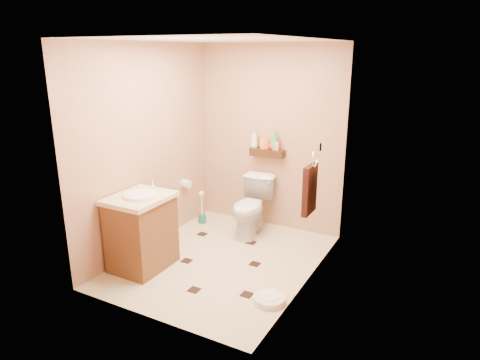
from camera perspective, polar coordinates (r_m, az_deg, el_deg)
The scene contains 19 objects.
ground at distance 4.97m, azimuth -2.33°, elevation -10.64°, with size 2.50×2.50×0.00m, color beige.
wall_back at distance 5.63m, azimuth 4.02°, elevation 5.61°, with size 2.00×0.04×2.40m, color tan.
wall_front at distance 3.57m, azimuth -12.79°, elevation -1.45°, with size 2.00×0.04×2.40m, color tan.
wall_left at distance 5.12m, azimuth -12.21°, elevation 4.12°, with size 0.04×2.50×2.40m, color tan.
wall_right at distance 4.14m, azimuth 9.49°, elevation 1.28°, with size 0.04×2.50×2.40m, color tan.
ceiling at distance 4.41m, azimuth -2.72°, elevation 18.20°, with size 2.00×2.50×0.02m, color white.
wall_shelf at distance 5.60m, azimuth 3.65°, elevation 3.66°, with size 0.46×0.14×0.10m, color #3E2011.
floor_accents at distance 4.93m, azimuth -2.34°, elevation -10.87°, with size 1.29×1.36×0.01m.
toilet at distance 5.52m, azimuth 1.51°, elevation -3.57°, with size 0.41×0.73×0.74m, color white.
vanity at distance 4.78m, azimuth -12.97°, elevation -6.62°, with size 0.56×0.68×0.95m.
bathroom_scale at distance 4.23m, azimuth 3.93°, elevation -15.54°, with size 0.32×0.32×0.06m.
toilet_brush at distance 5.95m, azimuth -5.10°, elevation -4.22°, with size 0.11×0.11×0.46m.
towel_ring at distance 4.47m, azimuth 9.33°, elevation -0.97°, with size 0.12×0.30×0.76m.
toilet_paper at distance 5.73m, azimuth -7.21°, elevation -0.48°, with size 0.12×0.11×0.12m.
bottle_a at distance 5.64m, azimuth 1.94°, elevation 5.53°, with size 0.09×0.09×0.24m, color white.
bottle_b at distance 5.58m, azimuth 3.26°, elevation 5.10°, with size 0.08×0.08×0.18m, color #FEA035.
bottle_c at distance 5.54m, azimuth 4.34°, elevation 4.78°, with size 0.11×0.11×0.14m, color red.
bottle_d at distance 5.52m, azimuth 4.61°, elevation 5.37°, with size 0.10×0.10×0.26m, color #37A759.
bottle_e at distance 5.52m, azimuth 4.83°, elevation 4.87°, with size 0.08×0.08×0.17m, color #F98B53.
Camera 1 is at (2.26, -3.79, 2.30)m, focal length 32.00 mm.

